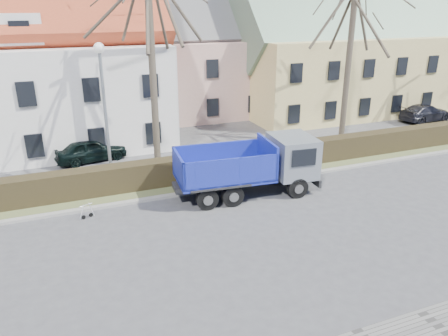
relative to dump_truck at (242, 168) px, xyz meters
name	(u,v)px	position (x,y,z in m)	size (l,w,h in m)	color
ground	(260,232)	(-0.83, -3.58, -1.37)	(120.00, 120.00, 0.00)	#454547
curb_far	(218,188)	(-0.83, 1.02, -1.31)	(80.00, 0.30, 0.12)	gray
grass_strip	(207,177)	(-0.83, 2.62, -1.32)	(80.00, 3.00, 0.10)	#545D34
hedge	(208,167)	(-0.83, 2.42, -0.72)	(60.00, 0.90, 1.30)	black
building_pink	(195,63)	(3.17, 16.42, 2.63)	(10.80, 8.80, 8.00)	tan
building_yellow	(344,57)	(15.17, 13.42, 2.88)	(18.80, 10.80, 8.50)	#D5BF74
tree_1	(151,50)	(-2.83, 4.92, 4.95)	(9.20, 9.20, 12.65)	#463D30
tree_2	(349,56)	(9.17, 4.92, 4.13)	(8.00, 8.00, 11.00)	#463D30
dump_truck	(242,168)	(0.00, 0.00, 0.00)	(6.87, 2.55, 2.75)	navy
streetlight	(106,117)	(-5.53, 3.42, 2.11)	(0.54, 0.54, 6.97)	gray
cart_frame	(82,212)	(-7.25, 0.18, -1.02)	(0.78, 0.44, 0.71)	silver
parked_car_a	(91,149)	(-6.08, 7.56, -0.70)	(1.60, 3.99, 1.36)	black
parked_car_b	(425,113)	(18.61, 7.34, -0.74)	(1.78, 4.39, 1.27)	black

